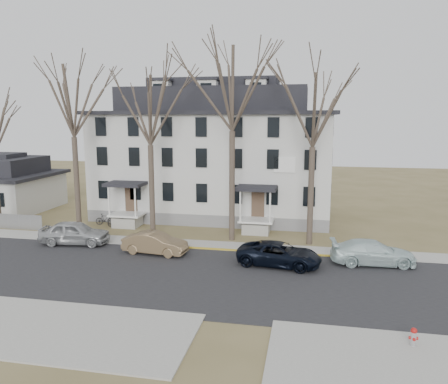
% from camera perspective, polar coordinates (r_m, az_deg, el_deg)
% --- Properties ---
extents(ground, '(120.00, 120.00, 0.00)m').
position_cam_1_polar(ground, '(22.96, -5.88, -12.73)').
color(ground, olive).
rests_on(ground, ground).
extents(main_road, '(120.00, 10.00, 0.04)m').
position_cam_1_polar(main_road, '(24.74, -4.51, -11.01)').
color(main_road, '#27272A').
rests_on(main_road, ground).
extents(far_sidewalk, '(120.00, 2.00, 0.08)m').
position_cam_1_polar(far_sidewalk, '(30.25, -1.45, -7.07)').
color(far_sidewalk, '#A09F97').
rests_on(far_sidewalk, ground).
extents(yellow_curb, '(14.00, 0.25, 0.06)m').
position_cam_1_polar(yellow_curb, '(28.76, 8.02, -8.07)').
color(yellow_curb, gold).
rests_on(yellow_curb, ground).
extents(boarding_house, '(20.80, 12.36, 12.05)m').
position_cam_1_polar(boarding_house, '(39.25, -1.20, 4.83)').
color(boarding_house, slate).
rests_on(boarding_house, ground).
extents(small_house, '(8.70, 8.70, 5.00)m').
position_cam_1_polar(small_house, '(46.45, -26.63, 0.67)').
color(small_house, beige).
rests_on(small_house, ground).
extents(tree_far_left, '(8.40, 8.40, 13.72)m').
position_cam_1_polar(tree_far_left, '(34.72, -19.27, 11.85)').
color(tree_far_left, '#473B31').
rests_on(tree_far_left, ground).
extents(tree_mid_left, '(7.80, 7.80, 12.74)m').
position_cam_1_polar(tree_mid_left, '(32.12, -9.72, 11.13)').
color(tree_mid_left, '#473B31').
rests_on(tree_mid_left, ground).
extents(tree_center, '(9.00, 9.00, 14.70)m').
position_cam_1_polar(tree_center, '(30.61, 1.09, 14.12)').
color(tree_center, '#473B31').
rests_on(tree_center, ground).
extents(tree_mid_right, '(7.80, 7.80, 12.74)m').
position_cam_1_polar(tree_mid_right, '(30.07, 11.66, 11.17)').
color(tree_mid_right, '#473B31').
rests_on(tree_mid_right, ground).
extents(car_silver, '(4.94, 2.42, 1.62)m').
position_cam_1_polar(car_silver, '(32.10, -18.92, -5.12)').
color(car_silver, '#ADAFB0').
rests_on(car_silver, ground).
extents(car_tan, '(4.33, 1.89, 1.39)m').
position_cam_1_polar(car_tan, '(28.70, -8.98, -6.69)').
color(car_tan, brown).
rests_on(car_tan, ground).
extents(car_navy, '(5.21, 2.94, 1.38)m').
position_cam_1_polar(car_navy, '(26.40, 7.22, -8.12)').
color(car_navy, black).
rests_on(car_navy, ground).
extents(car_white, '(5.13, 2.47, 1.44)m').
position_cam_1_polar(car_white, '(27.86, 18.87, -7.55)').
color(car_white, silver).
rests_on(car_white, ground).
extents(bicycle_left, '(1.79, 0.65, 0.93)m').
position_cam_1_polar(bicycle_left, '(35.97, -13.71, -3.85)').
color(bicycle_left, black).
rests_on(bicycle_left, ground).
extents(bicycle_right, '(1.60, 0.73, 0.93)m').
position_cam_1_polar(bicycle_right, '(37.05, -15.27, -3.52)').
color(bicycle_right, black).
rests_on(bicycle_right, ground).
extents(fire_hydrant, '(0.34, 0.32, 0.81)m').
position_cam_1_polar(fire_hydrant, '(19.10, 23.50, -17.05)').
color(fire_hydrant, '#B7B7BA').
rests_on(fire_hydrant, ground).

